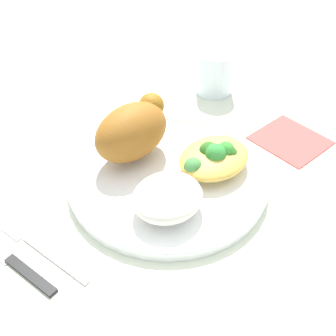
{
  "coord_description": "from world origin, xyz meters",
  "views": [
    {
      "loc": [
        -0.33,
        -0.33,
        0.43
      ],
      "look_at": [
        0.0,
        0.0,
        0.03
      ],
      "focal_mm": 48.03,
      "sensor_mm": 36.0,
      "label": 1
    }
  ],
  "objects": [
    {
      "name": "napkin",
      "position": [
        0.21,
        -0.07,
        0.0
      ],
      "size": [
        0.1,
        0.11,
        0.0
      ],
      "primitive_type": "cube",
      "rotation": [
        0.0,
        0.0,
        -0.06
      ],
      "color": "#DB4C47",
      "rests_on": "ground_plane"
    },
    {
      "name": "roasted_chicken",
      "position": [
        -0.0,
        0.07,
        0.06
      ],
      "size": [
        0.13,
        0.07,
        0.08
      ],
      "color": "#945B1E",
      "rests_on": "plate"
    },
    {
      "name": "mac_cheese_with_broccoli",
      "position": [
        0.06,
        -0.03,
        0.04
      ],
      "size": [
        0.11,
        0.09,
        0.04
      ],
      "color": "gold",
      "rests_on": "plate"
    },
    {
      "name": "plate",
      "position": [
        0.0,
        0.0,
        0.01
      ],
      "size": [
        0.28,
        0.28,
        0.02
      ],
      "color": "white",
      "rests_on": "ground_plane"
    },
    {
      "name": "fork",
      "position": [
        -0.19,
        0.03,
        0.0
      ],
      "size": [
        0.03,
        0.14,
        0.01
      ],
      "color": "silver",
      "rests_on": "ground_plane"
    },
    {
      "name": "rice_pile",
      "position": [
        -0.05,
        -0.05,
        0.04
      ],
      "size": [
        0.09,
        0.08,
        0.04
      ],
      "primitive_type": "ellipsoid",
      "color": "white",
      "rests_on": "plate"
    },
    {
      "name": "knife",
      "position": [
        -0.23,
        0.03,
        0.0
      ],
      "size": [
        0.04,
        0.19,
        0.01
      ],
      "color": "black",
      "rests_on": "ground_plane"
    },
    {
      "name": "water_glass",
      "position": [
        0.23,
        0.12,
        0.04
      ],
      "size": [
        0.07,
        0.07,
        0.08
      ],
      "primitive_type": "cylinder",
      "color": "silver",
      "rests_on": "ground_plane"
    },
    {
      "name": "ground_plane",
      "position": [
        0.0,
        0.0,
        0.0
      ],
      "size": [
        2.0,
        2.0,
        0.0
      ],
      "primitive_type": "plane",
      "color": "silver"
    }
  ]
}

